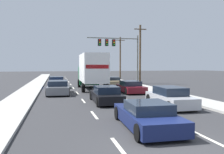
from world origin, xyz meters
TOP-DOWN VIEW (x-y plane):
  - ground_plane at (0.00, 25.00)m, footprint 140.00×140.00m
  - sidewalk_right at (6.38, 20.00)m, footprint 2.25×80.00m
  - sidewalk_left at (-6.38, 20.00)m, footprint 2.25×80.00m
  - lane_markings at (0.00, 20.38)m, footprint 3.54×52.00m
  - car_blue at (-3.63, 21.02)m, footprint 1.94×4.48m
  - car_gray at (-3.48, 15.03)m, footprint 2.15×4.73m
  - box_truck at (0.10, 17.85)m, footprint 2.70×8.36m
  - car_black at (-0.21, 9.17)m, footprint 1.91×4.32m
  - car_navy at (0.08, 2.35)m, footprint 2.15×4.51m
  - car_tan at (3.47, 22.08)m, footprint 2.08×4.56m
  - car_maroon at (3.42, 14.50)m, footprint 2.04×4.32m
  - car_silver at (3.46, 6.65)m, footprint 1.92×4.38m
  - traffic_signal_mast at (4.66, 25.16)m, footprint 7.58×0.69m
  - utility_pole_mid at (7.96, 23.88)m, footprint 1.80×0.28m
  - utility_pole_far at (8.56, 36.27)m, footprint 1.80×0.28m

SIDE VIEW (x-z plane):
  - ground_plane at x=0.00m, z-range 0.00..0.00m
  - lane_markings at x=0.00m, z-range 0.00..0.01m
  - sidewalk_right at x=6.38m, z-range 0.00..0.14m
  - sidewalk_left at x=-6.38m, z-range 0.00..0.14m
  - car_navy at x=0.08m, z-range -0.05..1.09m
  - car_tan at x=3.47m, z-range -0.04..1.10m
  - car_maroon at x=3.42m, z-range -0.03..1.11m
  - car_black at x=-0.21m, z-range -0.05..1.15m
  - car_gray at x=-3.48m, z-range -0.05..1.21m
  - car_silver at x=3.46m, z-range -0.05..1.24m
  - car_blue at x=-3.63m, z-range -0.06..1.28m
  - box_truck at x=0.10m, z-range 0.23..4.08m
  - utility_pole_far at x=8.56m, z-range 0.14..8.26m
  - utility_pole_mid at x=7.96m, z-range 0.14..8.48m
  - traffic_signal_mast at x=4.66m, z-range 1.86..8.89m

